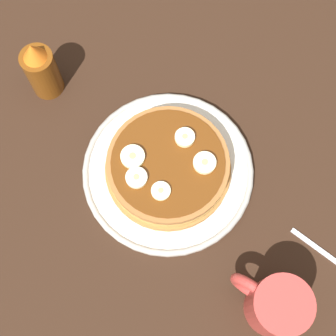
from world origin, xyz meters
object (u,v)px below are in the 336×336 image
(fork, at_px, (335,261))
(banana_slice_2, at_px, (186,139))
(banana_slice_1, at_px, (161,191))
(pancake_stack, at_px, (166,166))
(syrup_bottle, at_px, (41,70))
(banana_slice_3, at_px, (133,157))
(banana_slice_0, at_px, (137,178))
(banana_slice_4, at_px, (205,163))
(coffee_mug, at_px, (276,305))
(plate, at_px, (168,171))

(fork, bearing_deg, banana_slice_2, -4.35)
(banana_slice_1, distance_m, banana_slice_2, 0.09)
(pancake_stack, distance_m, syrup_bottle, 0.24)
(fork, bearing_deg, banana_slice_3, 8.12)
(banana_slice_0, xyz_separation_m, banana_slice_1, (-0.04, -0.00, -0.00))
(banana_slice_4, xyz_separation_m, syrup_bottle, (0.29, 0.01, -0.00))
(pancake_stack, xyz_separation_m, coffee_mug, (-0.23, 0.08, 0.01))
(banana_slice_0, xyz_separation_m, banana_slice_4, (-0.07, -0.07, 0.00))
(banana_slice_4, relative_size, coffee_mug, 0.30)
(banana_slice_0, distance_m, banana_slice_2, 0.09)
(banana_slice_4, xyz_separation_m, coffee_mug, (-0.18, 0.11, -0.01))
(banana_slice_1, height_order, banana_slice_3, banana_slice_3)
(banana_slice_4, bearing_deg, syrup_bottle, 2.04)
(banana_slice_2, xyz_separation_m, banana_slice_3, (0.05, 0.07, -0.00))
(banana_slice_1, distance_m, banana_slice_3, 0.06)
(banana_slice_0, distance_m, syrup_bottle, 0.23)
(pancake_stack, bearing_deg, coffee_mug, 159.88)
(banana_slice_4, bearing_deg, pancake_stack, 30.05)
(syrup_bottle, bearing_deg, fork, -179.27)
(banana_slice_1, height_order, syrup_bottle, syrup_bottle)
(banana_slice_1, xyz_separation_m, syrup_bottle, (0.26, -0.06, -0.00))
(coffee_mug, bearing_deg, plate, -20.44)
(banana_slice_2, distance_m, fork, 0.27)
(banana_slice_1, xyz_separation_m, fork, (-0.26, -0.06, -0.05))
(banana_slice_0, height_order, coffee_mug, coffee_mug)
(banana_slice_1, distance_m, banana_slice_4, 0.07)
(banana_slice_2, bearing_deg, plate, 86.41)
(banana_slice_2, bearing_deg, banana_slice_1, 98.86)
(pancake_stack, relative_size, syrup_bottle, 1.59)
(banana_slice_0, bearing_deg, coffee_mug, 171.04)
(banana_slice_2, bearing_deg, syrup_bottle, 6.30)
(fork, xyz_separation_m, syrup_bottle, (0.51, 0.01, 0.05))
(syrup_bottle, bearing_deg, banana_slice_0, 164.41)
(banana_slice_0, height_order, banana_slice_1, banana_slice_0)
(banana_slice_3, bearing_deg, pancake_stack, -153.09)
(banana_slice_4, height_order, syrup_bottle, syrup_bottle)
(banana_slice_3, bearing_deg, fork, -171.88)
(plate, relative_size, banana_slice_0, 8.31)
(fork, relative_size, syrup_bottle, 1.12)
(banana_slice_2, bearing_deg, banana_slice_3, 53.80)
(pancake_stack, distance_m, banana_slice_0, 0.05)
(banana_slice_0, height_order, fork, banana_slice_0)
(banana_slice_2, relative_size, banana_slice_3, 0.83)
(syrup_bottle, bearing_deg, banana_slice_2, -173.70)
(plate, xyz_separation_m, banana_slice_0, (0.02, 0.04, 0.04))
(plate, distance_m, coffee_mug, 0.24)
(pancake_stack, height_order, coffee_mug, coffee_mug)
(pancake_stack, height_order, banana_slice_3, banana_slice_3)
(banana_slice_2, relative_size, coffee_mug, 0.26)
(banana_slice_0, relative_size, banana_slice_3, 0.89)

